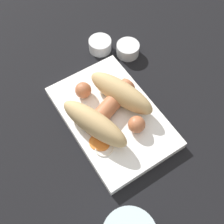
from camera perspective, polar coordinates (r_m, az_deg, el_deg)
ground_plane at (r=0.61m, az=0.00°, el=-1.43°), size 3.00×3.00×0.00m
food_tray at (r=0.60m, az=0.00°, el=-0.96°), size 0.27×0.18×0.02m
bread_roll at (r=0.56m, az=-0.81°, el=0.89°), size 0.19×0.18×0.06m
sausage at (r=0.58m, az=-0.62°, el=1.09°), size 0.16×0.14×0.04m
pickled_veggies at (r=0.56m, az=-2.31°, el=-6.54°), size 0.06×0.05×0.00m
condiment_cup_near at (r=0.71m, az=3.22°, el=12.51°), size 0.06×0.06×0.03m
condiment_cup_far at (r=0.72m, az=-2.42°, el=13.35°), size 0.06×0.06×0.03m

